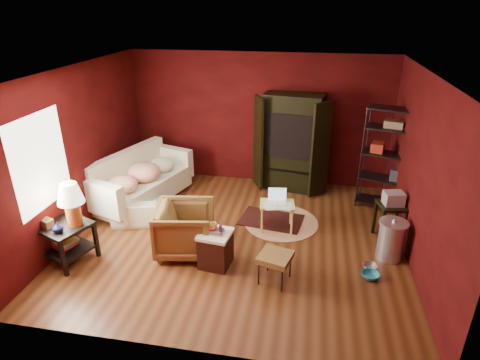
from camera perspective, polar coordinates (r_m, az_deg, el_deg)
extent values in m
cube|color=brown|center=(6.99, -0.29, -8.23)|extent=(5.50, 5.00, 0.02)
cube|color=white|center=(5.97, -0.35, 15.23)|extent=(5.50, 5.00, 0.02)
cube|color=#4C0B0A|center=(8.70, 2.73, 8.59)|extent=(5.50, 0.02, 2.80)
cube|color=#4C0B0A|center=(4.18, -6.71, -10.08)|extent=(5.50, 0.02, 2.80)
cube|color=#4C0B0A|center=(7.34, -22.06, 3.79)|extent=(0.02, 5.00, 2.80)
cube|color=#4C0B0A|center=(6.48, 24.45, 0.73)|extent=(0.02, 5.00, 2.80)
cube|color=white|center=(6.49, -26.55, 2.30)|extent=(0.02, 1.20, 1.40)
imported|color=white|center=(8.20, -13.92, -0.45)|extent=(1.16, 2.22, 0.83)
imported|color=black|center=(6.47, -7.83, -6.63)|extent=(0.95, 1.00, 0.90)
imported|color=#A9ABAF|center=(6.52, 18.04, -11.02)|extent=(0.22, 0.08, 0.22)
imported|color=teal|center=(6.31, 18.15, -12.16)|extent=(0.26, 0.10, 0.26)
imported|color=#0D1543|center=(6.48, -24.51, -6.17)|extent=(0.19, 0.19, 0.16)
imported|color=#D4BF67|center=(5.97, -3.92, -6.46)|extent=(0.14, 0.12, 0.13)
cube|color=black|center=(6.68, -23.73, -6.04)|extent=(0.86, 0.86, 0.04)
cube|color=black|center=(6.89, -23.16, -8.98)|extent=(0.80, 0.80, 0.03)
cube|color=black|center=(6.93, -26.75, -8.42)|extent=(0.07, 0.07, 0.62)
cube|color=black|center=(6.48, -23.84, -10.16)|extent=(0.07, 0.07, 0.62)
cube|color=black|center=(7.19, -22.85, -6.44)|extent=(0.07, 0.07, 0.62)
cube|color=black|center=(6.76, -19.80, -7.95)|extent=(0.07, 0.07, 0.62)
cylinder|color=#BF5F22|center=(6.54, -22.59, -4.41)|extent=(0.29, 0.29, 0.37)
cone|color=#F2E5C6|center=(6.40, -23.07, -1.72)|extent=(0.51, 0.51, 0.31)
cube|color=olive|center=(6.70, -25.81, -5.53)|extent=(0.23, 0.20, 0.13)
cube|color=#BA302E|center=(6.90, -23.51, -8.48)|extent=(0.34, 0.38, 0.03)
cube|color=#2E72BA|center=(6.87, -23.50, -8.24)|extent=(0.34, 0.38, 0.03)
cube|color=gold|center=(6.85, -23.50, -8.00)|extent=(0.34, 0.38, 0.03)
cube|color=white|center=(8.22, -13.55, -1.23)|extent=(1.47, 2.24, 0.44)
cube|color=white|center=(8.34, -15.72, 1.15)|extent=(0.83, 2.03, 0.87)
cube|color=white|center=(7.46, -18.89, -2.55)|extent=(0.89, 0.46, 0.60)
cube|color=white|center=(8.85, -9.34, 2.71)|extent=(0.89, 0.46, 0.60)
ellipsoid|color=#FF5124|center=(7.65, -16.40, -0.64)|extent=(0.71, 0.71, 0.31)
ellipsoid|color=#FF5124|center=(8.03, -13.51, 1.08)|extent=(0.80, 0.80, 0.35)
ellipsoid|color=white|center=(8.43, -11.08, 2.10)|extent=(0.66, 0.66, 0.28)
cube|color=#41190F|center=(6.21, -3.49, -9.94)|extent=(0.49, 0.49, 0.52)
cube|color=white|center=(6.05, -3.55, -7.69)|extent=(0.52, 0.52, 0.05)
cube|color=beige|center=(6.03, -3.56, -7.41)|extent=(0.28, 0.23, 0.02)
cube|color=teal|center=(6.02, -3.57, -7.24)|extent=(0.25, 0.19, 0.02)
cube|color=#C94B5D|center=(6.01, -3.57, -7.06)|extent=(0.27, 0.22, 0.02)
cube|color=black|center=(6.00, -2.78, -6.88)|extent=(0.08, 0.16, 0.02)
cube|color=black|center=(5.82, 5.04, -10.89)|extent=(0.54, 0.54, 0.09)
cube|color=black|center=(5.85, 5.02, -11.33)|extent=(0.49, 0.49, 0.02)
cylinder|color=black|center=(5.87, 2.68, -13.19)|extent=(0.03, 0.03, 0.36)
cylinder|color=black|center=(5.77, 5.99, -14.05)|extent=(0.03, 0.03, 0.36)
cylinder|color=black|center=(6.13, 3.99, -11.36)|extent=(0.03, 0.03, 0.36)
cylinder|color=black|center=(6.04, 7.16, -12.14)|extent=(0.03, 0.03, 0.36)
cylinder|color=beige|center=(7.46, 5.83, -5.96)|extent=(1.57, 1.57, 0.01)
cube|color=#431512|center=(7.50, 4.46, -5.65)|extent=(1.23, 0.91, 0.01)
cube|color=#F6FF74|center=(7.02, 5.31, -3.47)|extent=(0.64, 0.48, 0.03)
cylinder|color=#F6FF74|center=(6.98, 3.14, -5.86)|extent=(0.04, 0.04, 0.50)
cylinder|color=#F6FF74|center=(7.00, 7.38, -5.95)|extent=(0.04, 0.04, 0.50)
cylinder|color=#F6FF74|center=(7.28, 3.17, -4.53)|extent=(0.04, 0.04, 0.50)
cylinder|color=#F6FF74|center=(7.29, 7.23, -4.62)|extent=(0.04, 0.04, 0.50)
cube|color=white|center=(7.03, 5.31, -3.19)|extent=(0.34, 0.25, 0.02)
cube|color=silver|center=(7.08, 5.32, -1.99)|extent=(0.32, 0.10, 0.21)
cube|color=white|center=(6.92, 4.35, -3.70)|extent=(0.29, 0.35, 0.00)
cube|color=white|center=(6.94, 6.48, -3.71)|extent=(0.22, 0.31, 0.00)
cube|color=black|center=(8.51, 7.42, 5.37)|extent=(1.27, 0.84, 2.04)
cube|color=black|center=(8.34, 7.33, 6.55)|extent=(1.04, 0.64, 0.91)
cube|color=black|center=(8.39, 2.64, 5.27)|extent=(0.26, 0.46, 1.93)
cube|color=black|center=(8.12, 11.37, 4.16)|extent=(0.38, 0.38, 1.93)
cube|color=#2B2D30|center=(8.42, 7.37, 5.95)|extent=(0.75, 0.64, 0.56)
cube|color=black|center=(8.17, 6.93, 5.39)|extent=(0.53, 0.10, 0.43)
cube|color=black|center=(8.65, 7.15, 1.89)|extent=(1.04, 0.69, 0.05)
cylinder|color=black|center=(7.92, 16.82, 2.84)|extent=(0.03, 0.03, 1.99)
cylinder|color=black|center=(7.82, 23.43, 1.57)|extent=(0.03, 0.03, 1.99)
cylinder|color=black|center=(8.29, 17.40, 3.71)|extent=(0.03, 0.03, 1.99)
cylinder|color=black|center=(8.20, 23.72, 2.51)|extent=(0.03, 0.03, 1.99)
cube|color=black|center=(8.39, 19.46, -2.94)|extent=(1.05, 0.69, 0.03)
cube|color=black|center=(8.18, 19.94, 0.16)|extent=(1.05, 0.69, 0.03)
cube|color=black|center=(8.00, 20.44, 3.41)|extent=(1.05, 0.69, 0.03)
cube|color=black|center=(7.85, 20.97, 6.80)|extent=(1.05, 0.69, 0.03)
cube|color=black|center=(7.76, 21.37, 9.35)|extent=(1.05, 0.69, 0.03)
cube|color=#A42B1B|center=(7.99, 19.00, 4.44)|extent=(0.29, 0.33, 0.18)
cube|color=#383644|center=(8.11, 21.60, 0.72)|extent=(0.35, 0.35, 0.22)
cube|color=#897452|center=(7.83, 21.06, 7.41)|extent=(0.38, 0.31, 0.13)
cube|color=black|center=(7.10, 20.85, -3.42)|extent=(0.52, 0.52, 0.04)
cube|color=black|center=(7.03, 19.56, -6.48)|extent=(0.05, 0.05, 0.64)
cube|color=black|center=(7.17, 22.39, -6.34)|extent=(0.05, 0.05, 0.64)
cube|color=black|center=(7.33, 18.61, -5.00)|extent=(0.05, 0.05, 0.64)
cube|color=black|center=(7.46, 21.34, -4.89)|extent=(0.05, 0.05, 0.64)
cube|color=#B6B6BA|center=(7.04, 21.01, -2.46)|extent=(0.35, 0.30, 0.22)
cylinder|color=white|center=(6.76, 20.67, -8.13)|extent=(0.49, 0.49, 0.60)
cylinder|color=white|center=(6.61, 21.08, -5.76)|extent=(0.53, 0.53, 0.04)
sphere|color=white|center=(6.59, 21.13, -5.46)|extent=(0.07, 0.07, 0.06)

